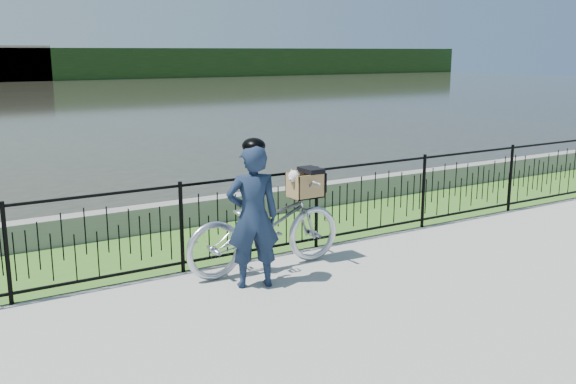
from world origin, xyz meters
TOP-DOWN VIEW (x-y plane):
  - ground at (0.00, 0.00)m, footprint 120.00×120.00m
  - grass_strip at (0.00, 2.60)m, footprint 60.00×2.00m
  - quay_wall at (0.00, 3.60)m, footprint 60.00×0.30m
  - fence at (0.00, 1.60)m, footprint 14.00×0.06m
  - far_building_right at (6.00, 58.50)m, footprint 6.00×3.00m
  - bicycle_rig at (-0.06, 1.16)m, footprint 2.14×0.75m
  - cyclist at (-0.48, 0.71)m, footprint 0.70×0.57m

SIDE VIEW (x-z plane):
  - ground at x=0.00m, z-range 0.00..0.00m
  - grass_strip at x=0.00m, z-range 0.00..0.01m
  - quay_wall at x=0.00m, z-range 0.00..0.40m
  - bicycle_rig at x=-0.06m, z-range -0.06..1.20m
  - fence at x=0.00m, z-range 0.00..1.15m
  - cyclist at x=-0.48m, z-range -0.01..1.73m
  - far_building_right at x=6.00m, z-range 0.00..3.20m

